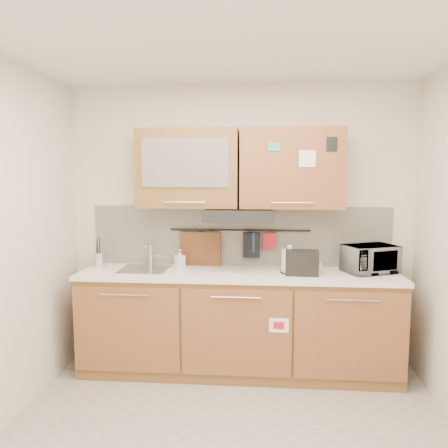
# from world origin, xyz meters

# --- Properties ---
(ceiling) EXTENTS (3.20, 3.20, 0.00)m
(ceiling) POSITION_xyz_m (0.00, 0.00, 2.60)
(ceiling) COLOR white
(ceiling) RESTS_ON wall_back
(wall_back) EXTENTS (3.20, 0.00, 3.20)m
(wall_back) POSITION_xyz_m (0.00, 1.50, 1.30)
(wall_back) COLOR silver
(wall_back) RESTS_ON ground
(base_cabinet) EXTENTS (2.80, 0.64, 0.88)m
(base_cabinet) POSITION_xyz_m (0.00, 1.19, 0.41)
(base_cabinet) COLOR olive
(base_cabinet) RESTS_ON floor
(countertop) EXTENTS (2.82, 0.62, 0.04)m
(countertop) POSITION_xyz_m (0.00, 1.19, 0.90)
(countertop) COLOR white
(countertop) RESTS_ON base_cabinet
(backsplash) EXTENTS (2.80, 0.02, 0.56)m
(backsplash) POSITION_xyz_m (0.00, 1.49, 1.20)
(backsplash) COLOR silver
(backsplash) RESTS_ON countertop
(upper_cabinets) EXTENTS (1.82, 0.37, 0.70)m
(upper_cabinets) POSITION_xyz_m (-0.00, 1.32, 1.83)
(upper_cabinets) COLOR olive
(upper_cabinets) RESTS_ON wall_back
(range_hood) EXTENTS (0.60, 0.46, 0.10)m
(range_hood) POSITION_xyz_m (0.00, 1.25, 1.42)
(range_hood) COLOR black
(range_hood) RESTS_ON upper_cabinets
(sink) EXTENTS (0.42, 0.40, 0.26)m
(sink) POSITION_xyz_m (-0.85, 1.21, 0.92)
(sink) COLOR silver
(sink) RESTS_ON countertop
(utensil_rail) EXTENTS (1.30, 0.02, 0.02)m
(utensil_rail) POSITION_xyz_m (0.00, 1.45, 1.26)
(utensil_rail) COLOR black
(utensil_rail) RESTS_ON backsplash
(utensil_crock) EXTENTS (0.14, 0.14, 0.28)m
(utensil_crock) POSITION_xyz_m (-1.30, 1.28, 0.99)
(utensil_crock) COLOR silver
(utensil_crock) RESTS_ON countertop
(kettle) EXTENTS (0.19, 0.17, 0.25)m
(kettle) POSITION_xyz_m (0.45, 1.18, 1.02)
(kettle) COLOR silver
(kettle) RESTS_ON countertop
(toaster) EXTENTS (0.29, 0.19, 0.21)m
(toaster) POSITION_xyz_m (0.55, 1.12, 1.03)
(toaster) COLOR black
(toaster) RESTS_ON countertop
(microwave) EXTENTS (0.52, 0.45, 0.24)m
(microwave) POSITION_xyz_m (1.16, 1.26, 1.04)
(microwave) COLOR #999999
(microwave) RESTS_ON countertop
(soap_bottle) EXTENTS (0.11, 0.11, 0.17)m
(soap_bottle) POSITION_xyz_m (-0.55, 1.33, 1.01)
(soap_bottle) COLOR #999999
(soap_bottle) RESTS_ON countertop
(cutting_board) EXTENTS (0.38, 0.04, 0.47)m
(cutting_board) POSITION_xyz_m (-0.37, 1.44, 1.00)
(cutting_board) COLOR brown
(cutting_board) RESTS_ON utensil_rail
(oven_mitt) EXTENTS (0.11, 0.06, 0.18)m
(oven_mitt) POSITION_xyz_m (0.09, 1.44, 1.15)
(oven_mitt) COLOR navy
(oven_mitt) RESTS_ON utensil_rail
(dark_pouch) EXTENTS (0.15, 0.06, 0.24)m
(dark_pouch) POSITION_xyz_m (0.11, 1.44, 1.12)
(dark_pouch) COLOR black
(dark_pouch) RESTS_ON utensil_rail
(pot_holder) EXTENTS (0.12, 0.03, 0.15)m
(pot_holder) POSITION_xyz_m (0.28, 1.44, 1.17)
(pot_holder) COLOR red
(pot_holder) RESTS_ON utensil_rail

